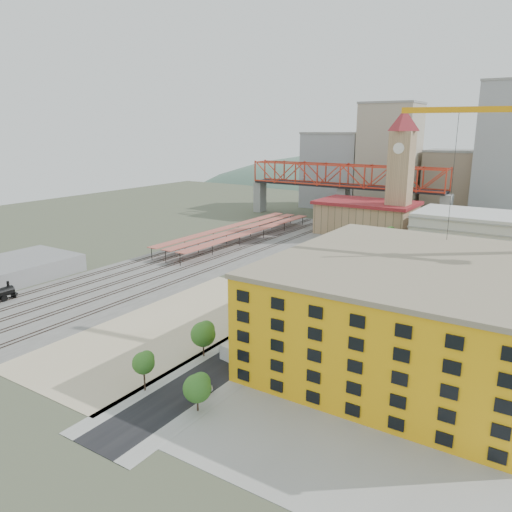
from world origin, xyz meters
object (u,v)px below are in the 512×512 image
Objects in this scene: car_0 at (229,346)px; site_trailer_d at (314,303)px; clock_tower at (401,163)px; site_trailer_a at (245,345)px; site_trailer_b at (273,328)px; construction_building at (409,309)px; site_trailer_c at (290,318)px.

site_trailer_d is at bearing 89.45° from car_0.
clock_tower is 117.96m from site_trailer_a.
clock_tower is 90.33m from site_trailer_d.
site_trailer_b is at bearing -79.53° from site_trailer_d.
clock_tower is 1.03× the size of construction_building.
car_0 is (-3.00, -29.56, -0.49)m from site_trailer_d.
site_trailer_c is 0.95× the size of site_trailer_d.
site_trailer_a is at bearing -86.00° from clock_tower.
site_trailer_c is at bearing 100.43° from site_trailer_a.
construction_building is 5.67× the size of site_trailer_c.
site_trailer_a is 10.25m from site_trailer_b.
clock_tower is at bearing 97.73° from car_0.
clock_tower reaches higher than site_trailer_d.
site_trailer_b is 1.15× the size of site_trailer_c.
site_trailer_d is (0.00, 28.78, -0.13)m from site_trailer_a.
site_trailer_d is at bearing 151.20° from construction_building.
clock_tower reaches higher than site_trailer_b.
site_trailer_b is 1.09× the size of site_trailer_d.
site_trailer_c is at bearing -79.53° from site_trailer_d.
clock_tower is at bearing 105.80° from site_trailer_d.
site_trailer_c is at bearing 85.97° from car_0.
clock_tower reaches higher than car_0.
site_trailer_a is at bearing -80.08° from site_trailer_c.
site_trailer_a is 28.78m from site_trailer_d.
site_trailer_b is at bearing 100.43° from site_trailer_a.
construction_building reaches higher than car_0.
construction_building is 27.53m from site_trailer_b.
clock_tower reaches higher than site_trailer_c.
car_0 is (-29.00, -15.26, -8.62)m from construction_building.
site_trailer_d is (8.00, -85.70, -27.41)m from clock_tower.
site_trailer_b is (-26.00, -4.23, -8.01)m from construction_building.
site_trailer_b is at bearing -85.61° from clock_tower.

